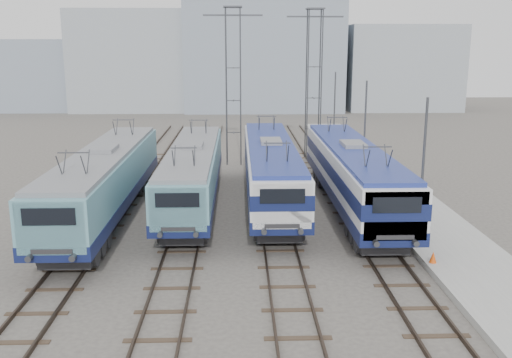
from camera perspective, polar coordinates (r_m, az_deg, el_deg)
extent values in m
plane|color=#514C47|center=(24.40, -2.56, -8.92)|extent=(160.00, 160.00, 0.00)
cube|color=#9E9E99|center=(33.38, 15.43, -2.98)|extent=(4.00, 70.00, 0.30)
cube|color=#111A49|center=(31.69, -14.72, -1.44)|extent=(2.92, 18.45, 0.61)
cube|color=#6099A8|center=(31.41, -14.85, 0.74)|extent=(2.87, 18.45, 1.84)
cube|color=#6099A8|center=(23.19, -19.65, -4.46)|extent=(2.64, 0.72, 2.09)
cube|color=slate|center=(31.21, -14.96, 2.57)|extent=(2.64, 17.71, 0.20)
cube|color=#262628|center=(26.21, -17.56, -6.46)|extent=(2.15, 3.69, 0.69)
cube|color=#262628|center=(37.71, -12.62, -0.21)|extent=(2.15, 3.69, 0.69)
cube|color=#111A49|center=(33.19, -6.26, -0.55)|extent=(2.74, 17.30, 0.58)
cube|color=#6099A8|center=(32.94, -6.31, 1.40)|extent=(2.69, 17.30, 1.73)
cube|color=#6099A8|center=(24.94, -7.76, -2.91)|extent=(2.48, 0.67, 1.96)
cube|color=slate|center=(32.76, -6.35, 3.04)|extent=(2.48, 16.61, 0.19)
cube|color=#262628|center=(27.86, -7.12, -4.82)|extent=(2.02, 3.46, 0.65)
cube|color=#262628|center=(38.96, -5.59, 0.44)|extent=(2.02, 3.46, 0.65)
cube|color=#111A49|center=(33.59, 1.47, -0.23)|extent=(2.84, 17.97, 0.60)
cube|color=silver|center=(33.33, 1.49, 1.77)|extent=(2.79, 17.97, 1.80)
cube|color=#111A49|center=(33.34, 1.49, 1.69)|extent=(2.83, 17.99, 0.70)
cube|color=silver|center=(25.00, 2.59, -2.57)|extent=(2.57, 0.70, 2.04)
cube|color=navy|center=(33.15, 1.50, 3.46)|extent=(2.57, 17.25, 0.20)
cube|color=#262628|center=(28.03, 2.15, -4.57)|extent=(2.10, 3.59, 0.67)
cube|color=#262628|center=(39.58, 0.99, 0.73)|extent=(2.10, 3.59, 0.67)
cube|color=#111A49|center=(32.66, 9.54, -0.77)|extent=(2.90, 18.30, 0.61)
cube|color=silver|center=(32.39, 9.62, 1.33)|extent=(2.85, 18.30, 1.83)
cube|color=#111A49|center=(32.40, 9.61, 1.24)|extent=(2.89, 18.32, 0.71)
cube|color=silver|center=(24.13, 13.63, -3.42)|extent=(2.62, 0.71, 2.07)
cube|color=navy|center=(32.20, 9.69, 3.10)|extent=(2.62, 17.56, 0.20)
cube|color=#262628|center=(27.15, 11.95, -5.44)|extent=(2.13, 3.66, 0.69)
cube|color=#262628|center=(38.67, 7.76, 0.32)|extent=(2.13, 3.66, 0.69)
cylinder|color=#3F4247|center=(44.18, -3.00, 9.07)|extent=(0.10, 0.10, 12.00)
cylinder|color=#3F4247|center=(44.17, -1.56, 9.08)|extent=(0.10, 0.10, 12.00)
cylinder|color=#3F4247|center=(45.27, -2.97, 9.17)|extent=(0.10, 0.10, 12.00)
cylinder|color=#3F4247|center=(45.26, -1.56, 9.18)|extent=(0.10, 0.10, 12.00)
cube|color=#3F4247|center=(44.66, -2.34, 16.05)|extent=(4.50, 0.12, 0.12)
cylinder|color=#3F4247|center=(46.50, 5.19, 9.24)|extent=(0.10, 0.10, 12.00)
cylinder|color=#3F4247|center=(46.64, 6.55, 9.22)|extent=(0.10, 0.10, 12.00)
cylinder|color=#3F4247|center=(47.58, 5.03, 9.33)|extent=(0.10, 0.10, 12.00)
cylinder|color=#3F4247|center=(47.73, 6.36, 9.31)|extent=(0.10, 0.10, 12.00)
cube|color=#3F4247|center=(47.05, 5.94, 15.85)|extent=(4.50, 0.12, 0.12)
cylinder|color=#3F4247|center=(26.55, 16.31, 0.30)|extent=(0.12, 0.12, 7.00)
cylinder|color=#3F4247|center=(37.94, 10.80, 4.36)|extent=(0.12, 0.12, 7.00)
cylinder|color=#3F4247|center=(49.62, 7.84, 6.52)|extent=(0.12, 0.12, 7.00)
cone|color=#D74B0E|center=(25.21, 17.28, -7.47)|extent=(0.30, 0.30, 0.49)
cube|color=#98A2AA|center=(85.84, -11.64, 11.50)|extent=(18.00, 12.00, 14.00)
cube|color=#8592A2|center=(84.68, 0.71, 13.10)|extent=(22.00, 14.00, 18.00)
cube|color=#98A2AA|center=(87.89, 14.09, 10.76)|extent=(16.00, 12.00, 12.00)
cube|color=#8592A2|center=(89.99, -21.81, 9.63)|extent=(14.00, 10.00, 10.00)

